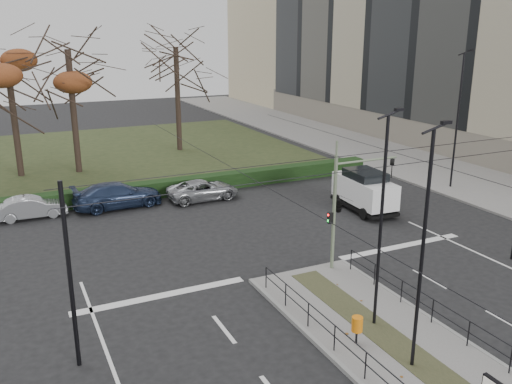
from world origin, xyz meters
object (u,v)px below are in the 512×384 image
(streetlamp_sidewalk, at_px, (458,119))
(white_van, at_px, (364,190))
(traffic_light, at_px, (340,203))
(bare_tree_near, at_px, (68,59))
(parked_car_fourth, at_px, (203,190))
(parked_car_third, at_px, (118,195))
(parked_car_second, at_px, (31,207))
(litter_bin, at_px, (357,325))
(bare_tree_center, at_px, (176,55))
(rust_tree, at_px, (8,73))
(streetlamp_median_far, at_px, (382,221))
(streetlamp_median_near, at_px, (423,250))

(streetlamp_sidewalk, bearing_deg, white_van, -170.94)
(traffic_light, height_order, bare_tree_near, bare_tree_near)
(parked_car_fourth, xyz_separation_m, bare_tree_near, (-6.03, 10.15, 7.61))
(parked_car_third, relative_size, white_van, 1.14)
(parked_car_second, bearing_deg, bare_tree_near, -22.52)
(white_van, bearing_deg, parked_car_fourth, 142.15)
(traffic_light, relative_size, parked_car_third, 0.97)
(litter_bin, distance_m, parked_car_fourth, 17.71)
(white_van, xyz_separation_m, bare_tree_center, (-4.66, 20.43, 6.92))
(traffic_light, relative_size, bare_tree_near, 0.43)
(traffic_light, bearing_deg, parked_car_fourth, 98.15)
(white_van, relative_size, rust_tree, 0.48)
(litter_bin, xyz_separation_m, parked_car_second, (-8.79, 18.51, -0.20))
(streetlamp_sidewalk, bearing_deg, traffic_light, -151.68)
(traffic_light, xyz_separation_m, bare_tree_center, (1.32, 26.69, 5.09))
(bare_tree_center, bearing_deg, streetlamp_sidewalk, -56.50)
(streetlamp_median_far, xyz_separation_m, streetlamp_sidewalk, (15.51, 12.17, 0.64))
(parked_car_third, height_order, parked_car_fourth, parked_car_third)
(litter_bin, height_order, bare_tree_center, bare_tree_center)
(bare_tree_center, distance_m, bare_tree_near, 10.06)
(streetlamp_median_near, bearing_deg, litter_bin, 115.66)
(streetlamp_median_near, height_order, parked_car_second, streetlamp_median_near)
(white_van, bearing_deg, bare_tree_center, 102.85)
(streetlamp_median_far, bearing_deg, parked_car_fourth, 90.83)
(litter_bin, xyz_separation_m, streetlamp_median_far, (1.33, 0.77, 3.17))
(litter_bin, distance_m, parked_car_second, 20.50)
(white_van, bearing_deg, streetlamp_sidewalk, 9.06)
(litter_bin, xyz_separation_m, bare_tree_near, (-4.94, 27.82, 7.40))
(white_van, bearing_deg, rust_tree, 136.53)
(traffic_light, relative_size, streetlamp_median_near, 0.67)
(traffic_light, bearing_deg, bare_tree_near, 109.15)
(bare_tree_near, bearing_deg, rust_tree, 171.15)
(streetlamp_median_near, distance_m, rust_tree, 31.89)
(bare_tree_near, bearing_deg, bare_tree_center, 25.12)
(bare_tree_center, bearing_deg, parked_car_third, -120.85)
(streetlamp_median_far, bearing_deg, white_van, 55.48)
(parked_car_fourth, distance_m, white_van, 9.82)
(rust_tree, bearing_deg, bare_tree_center, 15.68)
(litter_bin, relative_size, parked_car_third, 0.18)
(bare_tree_near, bearing_deg, white_van, -49.57)
(litter_bin, relative_size, bare_tree_near, 0.08)
(streetlamp_median_near, bearing_deg, parked_car_fourth, 89.30)
(streetlamp_median_far, bearing_deg, litter_bin, -150.04)
(litter_bin, distance_m, bare_tree_center, 33.18)
(streetlamp_median_far, distance_m, bare_tree_near, 28.09)
(streetlamp_median_near, height_order, parked_car_third, streetlamp_median_near)
(streetlamp_median_far, distance_m, streetlamp_sidewalk, 19.73)
(litter_bin, relative_size, parked_car_second, 0.25)
(streetlamp_sidewalk, distance_m, rust_tree, 30.13)
(litter_bin, xyz_separation_m, streetlamp_median_near, (0.85, -1.77, 3.17))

